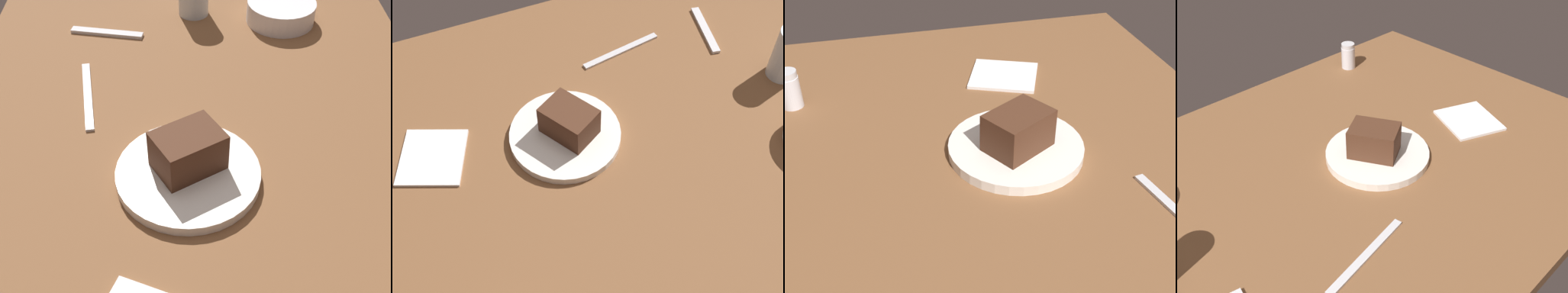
{
  "view_description": "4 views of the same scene",
  "coord_description": "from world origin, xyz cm",
  "views": [
    {
      "loc": [
        61.33,
        -2.34,
        60.13
      ],
      "look_at": [
        4.57,
        -0.8,
        5.55
      ],
      "focal_mm": 47.57,
      "sensor_mm": 36.0,
      "label": 1
    },
    {
      "loc": [
        29.11,
        57.24,
        85.91
      ],
      "look_at": [
        6.45,
        3.97,
        6.44
      ],
      "focal_mm": 49.0,
      "sensor_mm": 36.0,
      "label": 2
    },
    {
      "loc": [
        -56.18,
        20.41,
        53.01
      ],
      "look_at": [
        8.32,
        3.95,
        5.4
      ],
      "focal_mm": 48.61,
      "sensor_mm": 36.0,
      "label": 3
    },
    {
      "loc": [
        -46.35,
        -56.2,
        62.8
      ],
      "look_at": [
        5.5,
        -3.77,
        8.38
      ],
      "focal_mm": 42.83,
      "sensor_mm": 36.0,
      "label": 4
    }
  ],
  "objects": [
    {
      "name": "butter_knife",
      "position": [
        -11.46,
        -19.44,
        3.25
      ],
      "size": [
        18.98,
        4.42,
        0.5
      ],
      "primitive_type": "cube",
      "rotation": [
        0.0,
        0.0,
        3.3
      ],
      "color": "silver",
      "rests_on": "dining_table"
    },
    {
      "name": "chocolate_cake_slice",
      "position": [
        7.75,
        -1.95,
        7.8
      ],
      "size": [
        10.95,
        11.91,
        6.28
      ],
      "primitive_type": "cube",
      "rotation": [
        0.0,
        0.0,
        2.09
      ],
      "color": "#472819",
      "rests_on": "dessert_plate"
    },
    {
      "name": "folded_napkin",
      "position": [
        33.6,
        -7.34,
        3.3
      ],
      "size": [
        15.97,
        16.44,
        0.6
      ],
      "primitive_type": "cube",
      "rotation": [
        0.0,
        0.0,
        -0.4
      ],
      "color": "white",
      "rests_on": "dining_table"
    },
    {
      "name": "dessert_plate",
      "position": [
        8.68,
        -1.99,
        3.83
      ],
      "size": [
        21.56,
        21.56,
        1.66
      ],
      "primitive_type": "cylinder",
      "color": "white",
      "rests_on": "dining_table"
    },
    {
      "name": "dining_table",
      "position": [
        0.0,
        0.0,
        1.5
      ],
      "size": [
        120.0,
        84.0,
        3.0
      ],
      "primitive_type": "cube",
      "color": "brown",
      "rests_on": "ground"
    },
    {
      "name": "salt_shaker",
      "position": [
        32.3,
        32.95,
        6.48
      ],
      "size": [
        3.78,
        3.78,
        7.06
      ],
      "color": "silver",
      "rests_on": "dining_table"
    }
  ]
}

